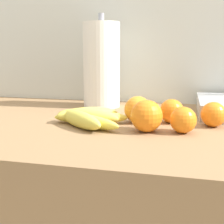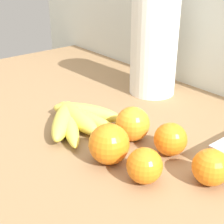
{
  "view_description": "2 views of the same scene",
  "coord_description": "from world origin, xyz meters",
  "px_view_note": "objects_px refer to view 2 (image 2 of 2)",
  "views": [
    {
      "loc": [
        0.03,
        -0.82,
        1.05
      ],
      "look_at": [
        -0.15,
        -0.07,
        0.9
      ],
      "focal_mm": 48.58,
      "sensor_mm": 36.0,
      "label": 1
    },
    {
      "loc": [
        0.38,
        -0.44,
        1.22
      ],
      "look_at": [
        -0.14,
        -0.02,
        0.91
      ],
      "focal_mm": 54.17,
      "sensor_mm": 36.0,
      "label": 2
    }
  ],
  "objects_px": {
    "banana_bunch": "(76,118)",
    "orange_center": "(133,124)",
    "paper_towel_roll": "(154,42)",
    "orange_right": "(145,166)",
    "orange_front": "(169,138)",
    "orange_far_right": "(211,167)",
    "orange_back_right": "(109,144)"
  },
  "relations": [
    {
      "from": "orange_center",
      "to": "paper_towel_roll",
      "type": "bearing_deg",
      "value": 126.29
    },
    {
      "from": "orange_center",
      "to": "orange_front",
      "type": "relative_size",
      "value": 1.11
    },
    {
      "from": "orange_right",
      "to": "orange_center",
      "type": "distance_m",
      "value": 0.15
    },
    {
      "from": "orange_center",
      "to": "banana_bunch",
      "type": "bearing_deg",
      "value": -154.78
    },
    {
      "from": "banana_bunch",
      "to": "orange_far_right",
      "type": "height_order",
      "value": "orange_far_right"
    },
    {
      "from": "banana_bunch",
      "to": "orange_far_right",
      "type": "distance_m",
      "value": 0.34
    },
    {
      "from": "banana_bunch",
      "to": "orange_center",
      "type": "xyz_separation_m",
      "value": [
        0.13,
        0.06,
        0.02
      ]
    },
    {
      "from": "orange_far_right",
      "to": "orange_front",
      "type": "height_order",
      "value": "orange_front"
    },
    {
      "from": "orange_far_right",
      "to": "orange_front",
      "type": "xyz_separation_m",
      "value": [
        -0.11,
        0.02,
        0.0
      ]
    },
    {
      "from": "orange_front",
      "to": "paper_towel_roll",
      "type": "xyz_separation_m",
      "value": [
        -0.25,
        0.21,
        0.11
      ]
    },
    {
      "from": "orange_far_right",
      "to": "orange_front",
      "type": "relative_size",
      "value": 0.98
    },
    {
      "from": "banana_bunch",
      "to": "orange_back_right",
      "type": "relative_size",
      "value": 2.69
    },
    {
      "from": "orange_back_right",
      "to": "paper_towel_roll",
      "type": "distance_m",
      "value": 0.4
    },
    {
      "from": "banana_bunch",
      "to": "orange_front",
      "type": "distance_m",
      "value": 0.23
    },
    {
      "from": "orange_center",
      "to": "paper_towel_roll",
      "type": "distance_m",
      "value": 0.3
    },
    {
      "from": "orange_right",
      "to": "orange_back_right",
      "type": "relative_size",
      "value": 0.82
    },
    {
      "from": "orange_front",
      "to": "orange_right",
      "type": "bearing_deg",
      "value": -70.58
    },
    {
      "from": "banana_bunch",
      "to": "orange_front",
      "type": "bearing_deg",
      "value": 19.76
    },
    {
      "from": "orange_far_right",
      "to": "orange_center",
      "type": "bearing_deg",
      "value": 179.81
    },
    {
      "from": "banana_bunch",
      "to": "orange_center",
      "type": "bearing_deg",
      "value": 25.22
    },
    {
      "from": "orange_center",
      "to": "orange_back_right",
      "type": "height_order",
      "value": "orange_back_right"
    },
    {
      "from": "orange_center",
      "to": "orange_front",
      "type": "distance_m",
      "value": 0.09
    },
    {
      "from": "orange_far_right",
      "to": "orange_front",
      "type": "bearing_deg",
      "value": 171.11
    },
    {
      "from": "orange_right",
      "to": "orange_far_right",
      "type": "height_order",
      "value": "orange_far_right"
    },
    {
      "from": "orange_center",
      "to": "orange_front",
      "type": "bearing_deg",
      "value": 10.93
    },
    {
      "from": "orange_far_right",
      "to": "orange_back_right",
      "type": "distance_m",
      "value": 0.19
    },
    {
      "from": "orange_right",
      "to": "orange_front",
      "type": "bearing_deg",
      "value": 109.42
    },
    {
      "from": "orange_center",
      "to": "orange_back_right",
      "type": "relative_size",
      "value": 0.94
    },
    {
      "from": "banana_bunch",
      "to": "paper_towel_roll",
      "type": "relative_size",
      "value": 0.65
    },
    {
      "from": "orange_far_right",
      "to": "orange_right",
      "type": "bearing_deg",
      "value": -131.73
    },
    {
      "from": "orange_far_right",
      "to": "orange_back_right",
      "type": "relative_size",
      "value": 0.83
    },
    {
      "from": "paper_towel_roll",
      "to": "orange_back_right",
      "type": "bearing_deg",
      "value": -57.73
    }
  ]
}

